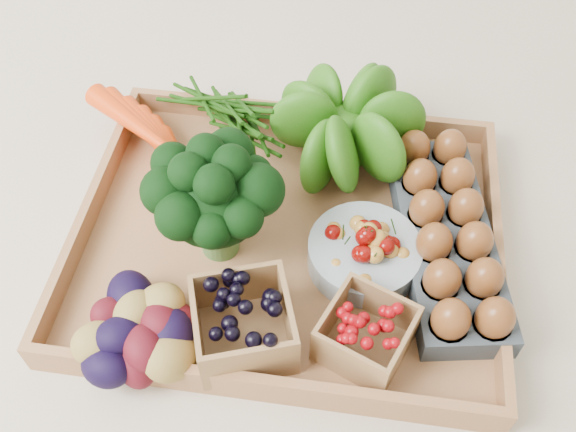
# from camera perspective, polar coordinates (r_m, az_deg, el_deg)

# --- Properties ---
(ground) EXTENTS (4.00, 4.00, 0.00)m
(ground) POSITION_cam_1_polar(r_m,az_deg,el_deg) (0.87, 0.00, -2.44)
(ground) COLOR beige
(ground) RESTS_ON ground
(tray) EXTENTS (0.55, 0.45, 0.01)m
(tray) POSITION_cam_1_polar(r_m,az_deg,el_deg) (0.86, 0.00, -2.15)
(tray) COLOR #A67145
(tray) RESTS_ON ground
(carrots) EXTENTS (0.24, 0.17, 0.06)m
(carrots) POSITION_cam_1_polar(r_m,az_deg,el_deg) (0.92, -9.93, 4.74)
(carrots) COLOR #ED3E0B
(carrots) RESTS_ON tray
(lettuce) EXTENTS (0.14, 0.14, 0.14)m
(lettuce) POSITION_cam_1_polar(r_m,az_deg,el_deg) (0.90, 4.88, 8.35)
(lettuce) COLOR #1B5C0E
(lettuce) RESTS_ON tray
(broccoli) EXTENTS (0.16, 0.16, 0.13)m
(broccoli) POSITION_cam_1_polar(r_m,az_deg,el_deg) (0.80, -6.36, -0.06)
(broccoli) COLOR black
(broccoli) RESTS_ON tray
(cherry_bowl) EXTENTS (0.14, 0.14, 0.04)m
(cherry_bowl) POSITION_cam_1_polar(r_m,az_deg,el_deg) (0.82, 6.77, -3.40)
(cherry_bowl) COLOR #8C9EA5
(cherry_bowl) RESTS_ON tray
(egg_carton) EXTENTS (0.17, 0.34, 0.04)m
(egg_carton) POSITION_cam_1_polar(r_m,az_deg,el_deg) (0.86, 13.81, -2.07)
(egg_carton) COLOR #3D454D
(egg_carton) RESTS_ON tray
(potatoes) EXTENTS (0.15, 0.15, 0.09)m
(potatoes) POSITION_cam_1_polar(r_m,az_deg,el_deg) (0.75, -13.07, -9.77)
(potatoes) COLOR #410A12
(potatoes) RESTS_ON tray
(punnet_blackberry) EXTENTS (0.14, 0.14, 0.08)m
(punnet_blackberry) POSITION_cam_1_polar(r_m,az_deg,el_deg) (0.75, -3.99, -9.56)
(punnet_blackberry) COLOR black
(punnet_blackberry) RESTS_ON tray
(punnet_raspberry) EXTENTS (0.12, 0.12, 0.06)m
(punnet_raspberry) POSITION_cam_1_polar(r_m,az_deg,el_deg) (0.75, 6.94, -10.33)
(punnet_raspberry) COLOR maroon
(punnet_raspberry) RESTS_ON tray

